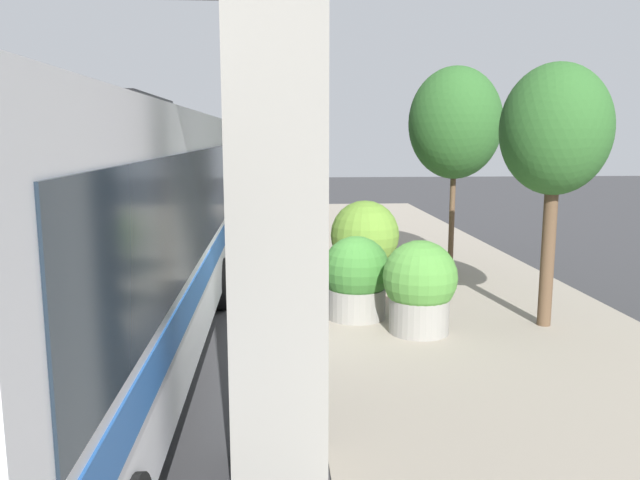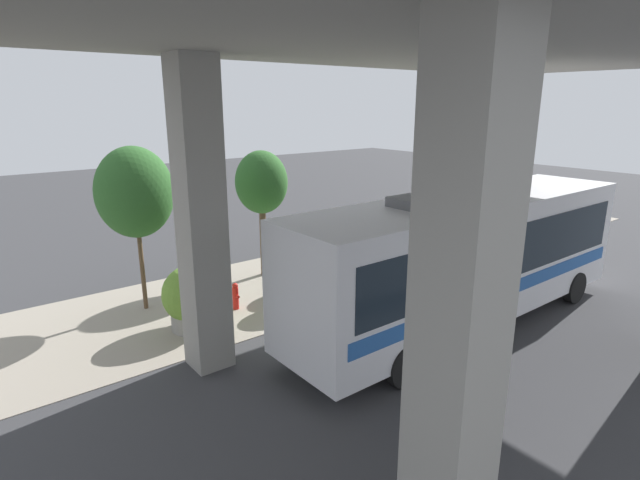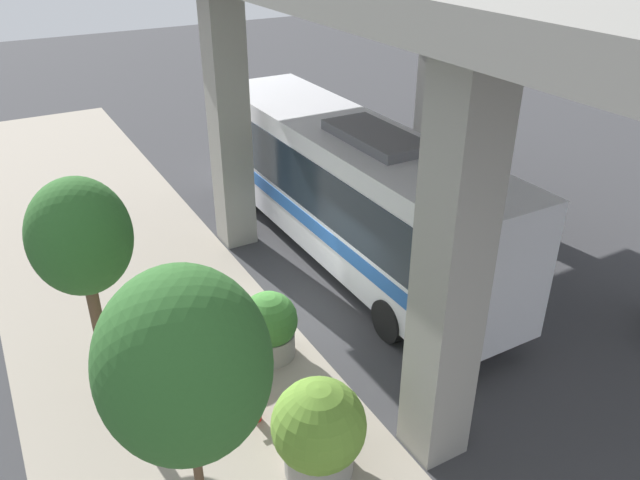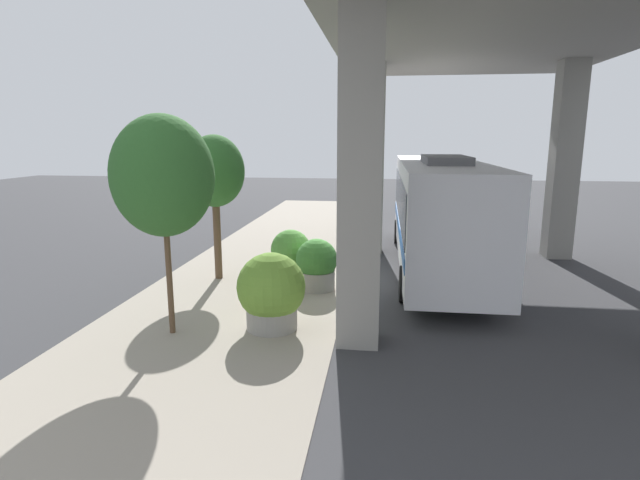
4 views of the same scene
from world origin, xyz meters
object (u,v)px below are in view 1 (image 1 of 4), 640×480
object	(u,v)px
bus	(93,233)
planter_front	(365,240)
street_tree_near	(555,132)
planter_back	(420,287)
street_tree_far	(455,123)
planter_middle	(356,279)
fire_hydrant	(396,274)

from	to	relation	value
bus	planter_front	distance (m)	7.72
street_tree_near	planter_front	bearing A→B (deg)	-56.39
planter_back	street_tree_near	distance (m)	3.47
street_tree_near	street_tree_far	xyz separation A→B (m)	(0.42, -4.53, 0.23)
planter_middle	street_tree_near	distance (m)	4.26
bus	fire_hydrant	distance (m)	6.92
planter_front	street_tree_far	xyz separation A→B (m)	(-2.23, -0.56, 2.71)
planter_middle	planter_back	distance (m)	1.36
fire_hydrant	street_tree_near	bearing A→B (deg)	132.55
planter_front	planter_back	xyz separation A→B (m)	(-0.34, 4.22, -0.10)
planter_middle	planter_back	world-z (taller)	planter_back
bus	fire_hydrant	size ratio (longest dim) A/B	13.56
fire_hydrant	street_tree_near	distance (m)	4.38
planter_middle	street_tree_far	bearing A→B (deg)	-126.79
planter_middle	street_tree_far	size ratio (longest dim) A/B	0.31
planter_back	street_tree_far	distance (m)	5.85
planter_front	street_tree_near	size ratio (longest dim) A/B	0.41
planter_middle	fire_hydrant	bearing A→B (deg)	-123.01
planter_middle	planter_front	bearing A→B (deg)	-100.83
bus	planter_back	size ratio (longest dim) A/B	7.25
fire_hydrant	planter_front	size ratio (longest dim) A/B	0.47
planter_middle	bus	bearing A→B (deg)	38.17
bus	fire_hydrant	world-z (taller)	bus
planter_middle	street_tree_far	distance (m)	5.56
fire_hydrant	planter_back	bearing A→B (deg)	87.38
planter_middle	street_tree_near	bearing A→B (deg)	167.54
street_tree_far	fire_hydrant	bearing A→B (deg)	50.53
planter_middle	street_tree_near	size ratio (longest dim) A/B	0.34
bus	planter_front	bearing A→B (deg)	-125.28
fire_hydrant	planter_front	bearing A→B (deg)	-74.02
fire_hydrant	planter_front	xyz separation A→B (m)	(0.46, -1.59, 0.48)
bus	street_tree_far	world-z (taller)	street_tree_far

